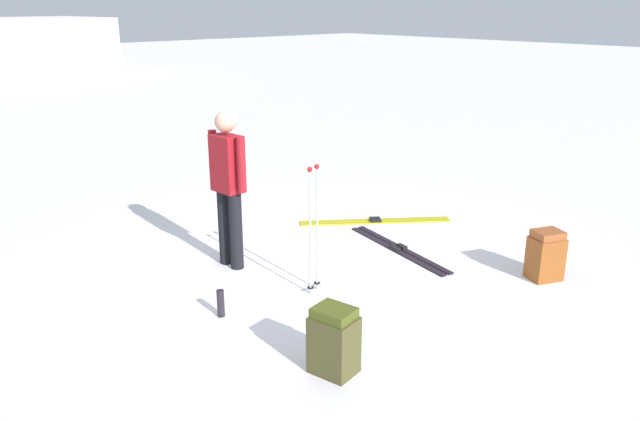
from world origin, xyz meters
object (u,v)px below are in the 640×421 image
Objects in this scene: backpack_large_dark at (334,341)px; ski_pair_near at (398,249)px; ski_poles_planted_near at (313,223)px; ski_pair_far at (375,221)px; thermos_bottle at (221,303)px; backpack_bright at (546,255)px; skier_standing at (228,182)px.

ski_pair_near is at bearing 30.18° from backpack_large_dark.
ski_poles_planted_near is at bearing -173.93° from ski_pair_near.
ski_pair_near is 1.00m from ski_pair_far.
ski_pair_far is at bearing 26.96° from ski_poles_planted_near.
thermos_bottle is (-0.14, 1.36, -0.14)m from backpack_large_dark.
ski_pair_far is at bearing 58.52° from ski_pair_near.
ski_pair_near is at bearing 108.44° from backpack_bright.
ski_poles_planted_near is (-1.98, 1.39, 0.46)m from backpack_bright.
ski_pair_far is at bearing -2.10° from skier_standing.
ski_pair_far is 1.30× the size of ski_poles_planted_near.
ski_poles_planted_near reaches higher than backpack_bright.
skier_standing reaches higher than ski_poles_planted_near.
thermos_bottle is (-0.99, 0.17, -0.59)m from ski_poles_planted_near.
backpack_large_dark is 0.42× the size of ski_poles_planted_near.
ski_poles_planted_near is at bearing 54.42° from backpack_large_dark.
backpack_large_dark reaches higher than thermos_bottle.
ski_poles_planted_near reaches higher than ski_pair_near.
backpack_bright is 0.41× the size of ski_poles_planted_near.
skier_standing reaches higher than backpack_large_dark.
skier_standing is at bearing 177.90° from ski_pair_far.
ski_poles_planted_near is at bearing -153.04° from ski_pair_far.
backpack_bright is at bearing -27.80° from thermos_bottle.
backpack_large_dark is (-2.32, -1.35, 0.26)m from ski_pair_near.
backpack_large_dark is (-2.84, -2.20, 0.26)m from ski_pair_far.
skier_standing is 3.20× the size of backpack_bright.
backpack_large_dark is at bearing -84.33° from thermos_bottle.
ski_pair_near is 1.02× the size of ski_pair_far.
thermos_bottle is (-2.45, 0.02, 0.12)m from ski_pair_near.
backpack_bright is (0.52, -1.55, 0.25)m from ski_pair_near.
backpack_large_dark is 1.38m from thermos_bottle.
thermos_bottle is at bearing 170.10° from ski_poles_planted_near.
backpack_bright is at bearing -90.18° from ski_pair_far.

